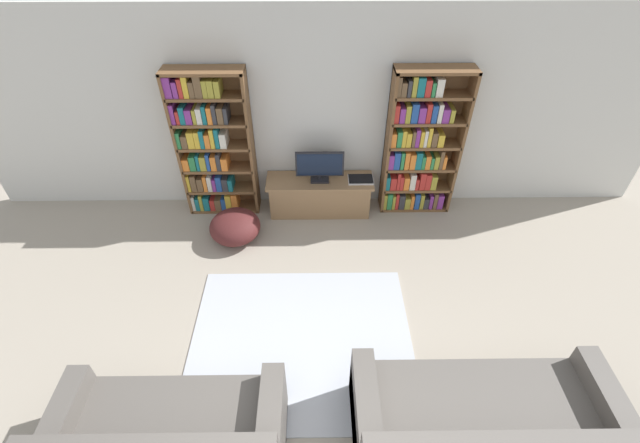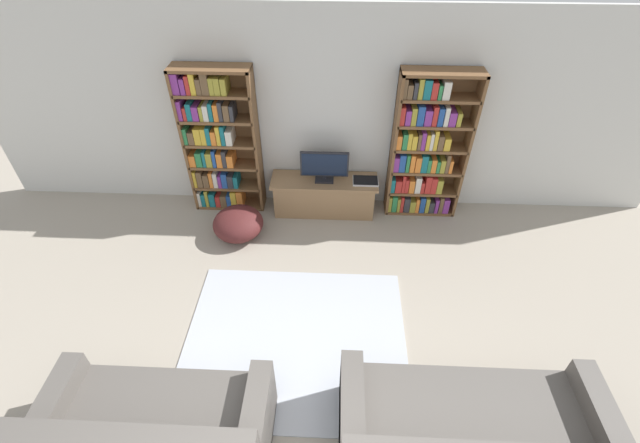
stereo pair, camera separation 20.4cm
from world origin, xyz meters
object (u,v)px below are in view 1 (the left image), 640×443
bookshelf_right (419,147)px  beanbag_ottoman (235,227)px  bookshelf_left (211,145)px  couch_left_sectional (171,440)px  couch_right_sofa (485,429)px  television (320,166)px  tv_stand (320,195)px  laptop (361,179)px

bookshelf_right → beanbag_ottoman: bookshelf_right is taller
bookshelf_left → bookshelf_right: bearing=-0.0°
couch_left_sectional → couch_right_sofa: (2.47, 0.06, -0.01)m
television → couch_left_sectional: size_ratio=0.35×
bookshelf_right → couch_left_sectional: 4.16m
couch_left_sectional → beanbag_ottoman: couch_left_sectional is taller
beanbag_ottoman → bookshelf_right: bearing=15.6°
television → tv_stand: bearing=90.0°
laptop → couch_right_sofa: couch_right_sofa is taller
television → couch_left_sectional: 3.43m
couch_right_sofa → beanbag_ottoman: 3.50m
laptop → couch_left_sectional: 3.63m
bookshelf_right → television: bearing=-175.0°
bookshelf_right → laptop: (-0.72, -0.11, -0.41)m
bookshelf_left → laptop: size_ratio=5.90×
bookshelf_left → television: bookshelf_left is taller
laptop → couch_right_sofa: bearing=-76.7°
television → couch_right_sofa: 3.40m
bookshelf_left → tv_stand: bearing=-4.1°
tv_stand → beanbag_ottoman: size_ratio=2.20×
couch_left_sectional → bookshelf_left: bearing=93.0°
laptop → couch_right_sofa: size_ratio=0.16×
television → beanbag_ottoman: bearing=-153.3°
bookshelf_right → tv_stand: size_ratio=1.39×
television → couch_left_sectional: television is taller
television → laptop: bearing=-0.2°
couch_right_sofa → beanbag_ottoman: (-2.35, 2.58, -0.10)m
tv_stand → television: 0.48m
laptop → couch_right_sofa: 3.22m
tv_stand → couch_left_sectional: bearing=-110.5°
laptop → television: bearing=179.8°
couch_right_sofa → laptop: bearing=103.3°
bookshelf_left → couch_right_sofa: bookshelf_left is taller
television → couch_left_sectional: bearing=-110.6°
bookshelf_right → tv_stand: 1.44m
tv_stand → laptop: laptop is taller
bookshelf_right → television: (-1.26, -0.11, -0.20)m
couch_right_sofa → couch_left_sectional: bearing=-178.7°
bookshelf_right → tv_stand: bookshelf_right is taller
bookshelf_right → beanbag_ottoman: size_ratio=3.06×
laptop → beanbag_ottoman: bearing=-161.5°
bookshelf_right → laptop: bookshelf_right is taller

